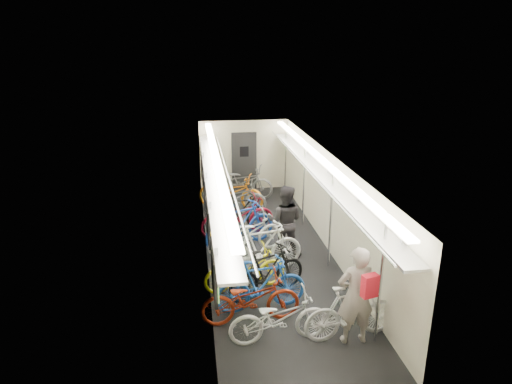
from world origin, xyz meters
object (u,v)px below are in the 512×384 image
object	(u,v)px
passenger_mid	(285,221)
bicycle_1	(261,285)
bicycle_0	(279,318)
backpack	(370,286)
passenger_near	(356,296)

from	to	relation	value
passenger_mid	bicycle_1	bearing A→B (deg)	86.84
bicycle_0	bicycle_1	bearing A→B (deg)	5.98
bicycle_0	backpack	distance (m)	1.65
passenger_near	backpack	size ratio (longest dim) A/B	4.68
bicycle_1	backpack	world-z (taller)	backpack
bicycle_1	passenger_near	xyz separation A→B (m)	(1.43, -1.18, 0.35)
passenger_near	bicycle_1	bearing A→B (deg)	-41.06
bicycle_0	bicycle_1	distance (m)	1.02
backpack	passenger_mid	bearing A→B (deg)	83.86
bicycle_1	backpack	size ratio (longest dim) A/B	4.71
bicycle_0	passenger_mid	distance (m)	3.36
bicycle_0	backpack	size ratio (longest dim) A/B	4.62
passenger_near	passenger_mid	bearing A→B (deg)	-83.05
passenger_mid	backpack	size ratio (longest dim) A/B	4.64
passenger_near	backpack	xyz separation A→B (m)	(0.07, -0.36, 0.39)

